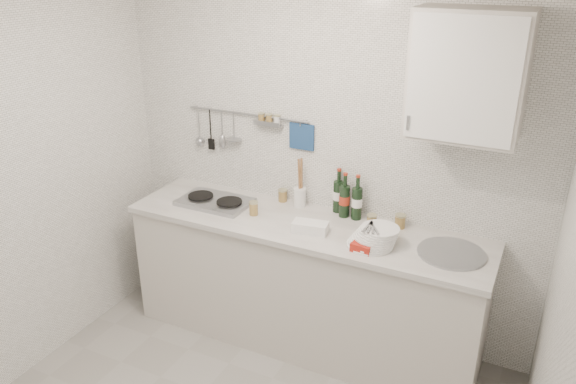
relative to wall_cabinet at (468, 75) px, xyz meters
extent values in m
cube|color=silver|center=(-0.90, 0.18, -0.70)|extent=(3.00, 0.02, 2.50)
cube|color=silver|center=(0.60, -1.22, -0.70)|extent=(0.02, 2.80, 2.50)
cube|color=beige|center=(-0.90, -0.12, -1.51)|extent=(2.40, 0.60, 0.88)
cube|color=silver|center=(-0.90, -0.12, -1.05)|extent=(2.44, 0.64, 0.04)
cube|color=black|center=(-0.90, -0.10, -1.90)|extent=(2.34, 0.52, 0.10)
cube|color=#93969B|center=(-1.60, -0.12, -1.01)|extent=(0.50, 0.32, 0.03)
cylinder|color=black|center=(-1.72, -0.12, -0.99)|extent=(0.18, 0.18, 0.01)
cylinder|color=black|center=(-1.48, -0.12, -0.99)|extent=(0.18, 0.18, 0.01)
cylinder|color=#93969B|center=(0.05, -0.12, -1.02)|extent=(0.40, 0.40, 0.02)
cylinder|color=#93969B|center=(0.05, -0.12, -1.08)|extent=(0.34, 0.34, 0.10)
cylinder|color=#93969B|center=(-1.47, 0.15, -0.43)|extent=(0.95, 0.02, 0.02)
cube|color=navy|center=(-1.06, 0.17, -0.54)|extent=(0.18, 0.02, 0.18)
cube|color=beige|center=(0.00, 0.01, 0.00)|extent=(0.60, 0.35, 0.70)
cube|color=white|center=(0.00, -0.18, 0.00)|extent=(0.56, 0.01, 0.66)
cylinder|color=#93969B|center=(-0.26, -0.19, -0.25)|extent=(0.01, 0.01, 0.08)
cylinder|color=#516DB8|center=(-1.73, -0.12, -1.02)|extent=(0.28, 0.28, 0.01)
cylinder|color=#516DB8|center=(-1.72, -0.11, -1.01)|extent=(0.27, 0.27, 0.01)
cylinder|color=white|center=(-0.42, -0.23, -1.02)|extent=(0.28, 0.28, 0.01)
cylinder|color=white|center=(-0.41, -0.23, -1.01)|extent=(0.28, 0.28, 0.01)
cylinder|color=white|center=(-0.40, -0.22, -1.00)|extent=(0.27, 0.27, 0.01)
cylinder|color=white|center=(-0.40, -0.22, -0.98)|extent=(0.27, 0.27, 0.01)
cylinder|color=white|center=(-0.39, -0.21, -0.97)|extent=(0.26, 0.26, 0.01)
cylinder|color=white|center=(-0.39, -0.21, -0.96)|extent=(0.25, 0.25, 0.01)
cylinder|color=white|center=(-0.38, -0.21, -0.94)|extent=(0.25, 0.25, 0.01)
cylinder|color=white|center=(-0.37, -0.20, -0.93)|extent=(0.24, 0.24, 0.01)
cylinder|color=white|center=(-0.37, -0.20, -0.92)|extent=(0.24, 0.24, 0.01)
cube|color=white|center=(-0.82, -0.22, -1.00)|extent=(0.24, 0.14, 0.07)
cube|color=red|center=(-0.43, -0.30, -1.00)|extent=(0.14, 0.14, 0.05)
cylinder|color=white|center=(-1.04, 0.11, -0.96)|extent=(0.09, 0.09, 0.13)
cylinder|color=#98663C|center=(-1.03, 0.11, -0.80)|extent=(0.04, 0.07, 0.26)
cylinder|color=#98663C|center=(-1.05, 0.12, -0.81)|extent=(0.04, 0.05, 0.24)
cylinder|color=olive|center=(-1.19, 0.13, -0.99)|extent=(0.06, 0.06, 0.08)
cylinder|color=tan|center=(-1.19, 0.13, -0.94)|extent=(0.07, 0.07, 0.01)
cylinder|color=olive|center=(-0.32, 0.09, -0.99)|extent=(0.07, 0.07, 0.08)
cylinder|color=tan|center=(-0.32, 0.09, -0.94)|extent=(0.07, 0.07, 0.01)
cylinder|color=olive|center=(-0.49, 0.01, -0.99)|extent=(0.06, 0.06, 0.08)
cylinder|color=tan|center=(-0.49, 0.01, -0.95)|extent=(0.07, 0.07, 0.01)
cylinder|color=olive|center=(-1.26, -0.16, -0.99)|extent=(0.06, 0.06, 0.09)
cylinder|color=tan|center=(-1.26, -0.16, -0.94)|extent=(0.06, 0.06, 0.01)
camera|label=1|loc=(0.46, -3.14, 0.61)|focal=35.00mm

